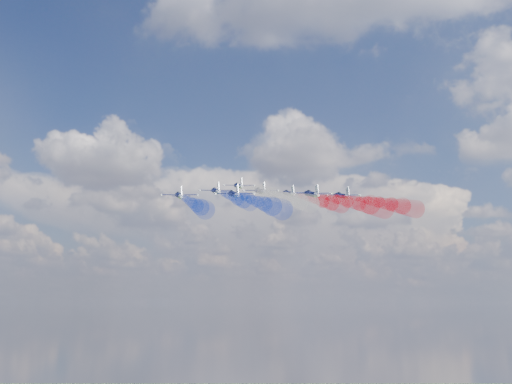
% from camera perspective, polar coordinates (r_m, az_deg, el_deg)
% --- Properties ---
extents(jet_lead, '(15.32, 16.42, 6.57)m').
position_cam_1_polar(jet_lead, '(199.91, -1.59, 0.55)').
color(jet_lead, black).
extents(trail_lead, '(22.83, 34.89, 12.92)m').
position_cam_1_polar(trail_lead, '(175.98, 0.11, 0.14)').
color(trail_lead, white).
extents(jet_inner_left, '(15.32, 16.42, 6.57)m').
position_cam_1_polar(jet_inner_left, '(185.04, -3.64, 0.09)').
color(jet_inner_left, black).
extents(trail_inner_left, '(22.83, 34.89, 12.92)m').
position_cam_1_polar(trail_inner_left, '(160.94, -2.09, -0.43)').
color(trail_inner_left, blue).
extents(jet_inner_right, '(15.32, 16.42, 6.57)m').
position_cam_1_polar(jet_inner_right, '(191.76, 2.94, -0.13)').
color(jet_inner_right, black).
extents(trail_inner_right, '(22.83, 34.89, 12.92)m').
position_cam_1_polar(trail_inner_right, '(168.41, 5.35, -0.65)').
color(trail_inner_right, red).
extents(jet_outer_left, '(15.32, 16.42, 6.57)m').
position_cam_1_polar(jet_outer_left, '(171.12, -6.91, -0.32)').
color(jet_outer_left, black).
extents(trail_outer_left, '(22.83, 34.89, 12.92)m').
position_cam_1_polar(trail_outer_left, '(146.80, -5.76, -0.96)').
color(trail_outer_left, blue).
extents(jet_center_third, '(15.32, 16.42, 6.57)m').
position_cam_1_polar(jet_center_third, '(175.62, 0.36, 0.07)').
color(jet_center_third, black).
extents(trail_center_third, '(22.83, 34.89, 12.92)m').
position_cam_1_polar(trail_center_third, '(151.94, 2.63, -0.48)').
color(trail_center_third, white).
extents(jet_outer_right, '(15.32, 16.42, 6.57)m').
position_cam_1_polar(jet_outer_right, '(180.63, 7.71, -0.34)').
color(jet_outer_right, black).
extents(trail_outer_right, '(22.83, 34.89, 12.92)m').
position_cam_1_polar(trail_outer_right, '(158.07, 10.98, -0.93)').
color(trail_outer_right, red).
extents(jet_rear_left, '(15.32, 16.42, 6.57)m').
position_cam_1_polar(jet_rear_left, '(158.30, -2.01, -0.20)').
color(jet_rear_left, black).
extents(trail_rear_left, '(22.83, 34.89, 12.92)m').
position_cam_1_polar(trail_rear_left, '(134.37, 0.14, -0.88)').
color(trail_rear_left, blue).
extents(jet_rear_right, '(15.32, 16.42, 6.57)m').
position_cam_1_polar(jet_rear_right, '(164.15, 4.99, -0.18)').
color(jet_rear_right, black).
extents(trail_rear_right, '(22.83, 34.89, 12.92)m').
position_cam_1_polar(trail_rear_right, '(141.14, 8.21, -0.82)').
color(trail_rear_right, red).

